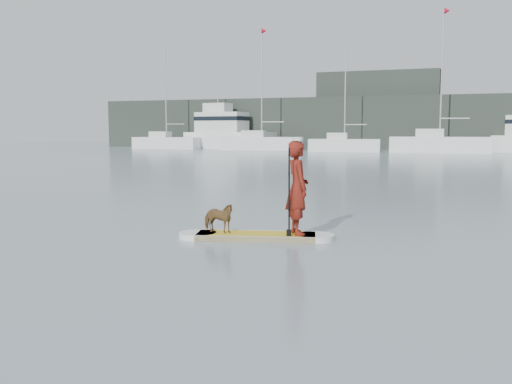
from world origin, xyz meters
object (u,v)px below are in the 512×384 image
(paddleboard, at_px, (256,236))
(sailboat_a, at_px, (166,142))
(paddler, at_px, (297,188))
(sailboat_b, at_px, (261,142))
(motor_yacht_b, at_px, (226,132))
(sailboat_d, at_px, (439,143))
(dog, at_px, (218,218))
(sailboat_c, at_px, (344,144))

(paddleboard, xyz_separation_m, sailboat_a, (-29.97, 48.64, 0.74))
(paddler, bearing_deg, sailboat_b, -12.24)
(motor_yacht_b, bearing_deg, sailboat_d, -1.84)
(paddleboard, relative_size, sailboat_d, 0.23)
(paddleboard, bearing_deg, motor_yacht_b, 99.18)
(paddleboard, bearing_deg, sailboat_d, 73.42)
(sailboat_a, relative_size, sailboat_d, 0.83)
(dog, height_order, sailboat_b, sailboat_b)
(sailboat_a, bearing_deg, paddleboard, -61.61)
(sailboat_a, distance_m, sailboat_d, 31.06)
(sailboat_c, bearing_deg, paddleboard, -87.48)
(sailboat_a, xyz_separation_m, sailboat_d, (31.03, -1.29, 0.18))
(paddleboard, bearing_deg, sailboat_a, 106.34)
(paddler, xyz_separation_m, motor_yacht_b, (-24.23, 51.19, 0.90))
(sailboat_a, xyz_separation_m, sailboat_b, (12.20, -0.39, 0.11))
(dog, distance_m, sailboat_d, 47.60)
(dog, xyz_separation_m, sailboat_d, (1.85, 47.56, 0.55))
(paddler, relative_size, sailboat_a, 0.17)
(dog, bearing_deg, sailboat_d, 2.88)
(sailboat_c, bearing_deg, motor_yacht_b, 156.59)
(sailboat_a, bearing_deg, motor_yacht_b, 19.67)
(dog, bearing_deg, paddleboard, -69.60)
(sailboat_a, distance_m, sailboat_c, 21.78)
(sailboat_b, height_order, sailboat_d, sailboat_d)
(sailboat_b, bearing_deg, paddleboard, -78.97)
(paddleboard, bearing_deg, sailboat_c, 84.64)
(paddler, relative_size, dog, 2.57)
(paddler, bearing_deg, dog, 71.88)
(sailboat_b, xyz_separation_m, sailboat_c, (9.53, -1.18, -0.15))
(paddleboard, xyz_separation_m, sailboat_c, (-8.24, 47.07, 0.71))
(sailboat_d, bearing_deg, sailboat_b, 174.09)
(paddleboard, height_order, paddler, paddler)
(motor_yacht_b, bearing_deg, dog, -58.74)
(dog, distance_m, motor_yacht_b, 56.39)
(sailboat_b, distance_m, sailboat_d, 18.85)
(paddleboard, relative_size, sailboat_a, 0.28)
(sailboat_c, bearing_deg, sailboat_b, 165.50)
(sailboat_c, relative_size, sailboat_d, 0.75)
(paddler, height_order, motor_yacht_b, motor_yacht_b)
(paddleboard, xyz_separation_m, sailboat_d, (1.07, 47.35, 0.93))
(sailboat_c, distance_m, sailboat_d, 9.31)
(paddler, relative_size, sailboat_d, 0.14)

